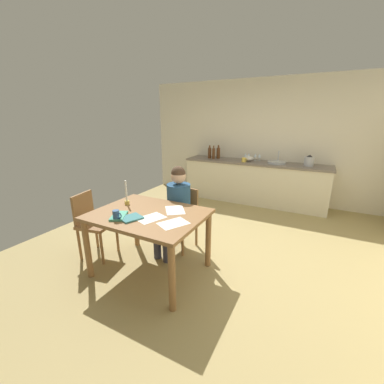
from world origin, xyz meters
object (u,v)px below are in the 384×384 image
dining_table (149,222)px  bottle_wine_red (218,153)px  person_seated (176,205)px  bottle_oil (210,153)px  chair_side_empty (93,222)px  wine_glass_by_kettle (255,156)px  bottle_vinegar (214,153)px  wine_glass_back_left (249,155)px  sink_unit (277,162)px  wine_glass_back_right (246,155)px  book_magazine (119,216)px  teacup_on_counter (244,160)px  book_cookery (131,218)px  coffee_mug (116,215)px  candlestick (127,198)px  wine_glass_near_sink (260,156)px  chair_at_table (182,215)px  mixing_bowl (249,159)px

dining_table → bottle_wine_red: (-0.40, 3.16, 0.37)m
person_seated → dining_table: bearing=-91.8°
dining_table → bottle_oil: size_ratio=4.29×
chair_side_empty → wine_glass_by_kettle: 3.61m
bottle_vinegar → wine_glass_back_left: bottle_vinegar is taller
sink_unit → bottle_wine_red: 1.30m
bottle_oil → wine_glass_back_right: bottle_oil is taller
wine_glass_back_left → bottle_vinegar: bearing=-164.7°
book_magazine → person_seated: bearing=46.1°
wine_glass_by_kettle → teacup_on_counter: 0.35m
book_cookery → bottle_wine_red: (-0.34, 3.38, 0.26)m
person_seated → coffee_mug: bearing=-102.3°
book_magazine → bottle_wine_red: size_ratio=0.85×
sink_unit → bottle_oil: (-1.49, -0.03, 0.10)m
sink_unit → chair_side_empty: bearing=-119.4°
bottle_wine_red → wine_glass_by_kettle: bearing=8.1°
candlestick → bottle_oil: bearing=93.5°
candlestick → book_magazine: (0.19, -0.35, -0.08)m
teacup_on_counter → chair_side_empty: bearing=-110.7°
dining_table → book_magazine: bearing=-132.3°
person_seated → teacup_on_counter: bearing=84.4°
bottle_oil → teacup_on_counter: 0.86m
bottle_wine_red → teacup_on_counter: size_ratio=2.43×
book_cookery → wine_glass_back_left: (0.34, 3.49, 0.24)m
candlestick → bottle_wine_red: 3.06m
person_seated → sink_unit: (0.88, 2.56, 0.24)m
person_seated → wine_glass_back_left: size_ratio=7.76×
book_magazine → wine_glass_near_sink: wine_glass_near_sink is taller
dining_table → bottle_vinegar: bearing=98.9°
book_magazine → wine_glass_near_sink: 3.60m
chair_at_table → teacup_on_counter: (0.22, 2.25, 0.47)m
coffee_mug → sink_unit: (1.07, 3.45, 0.11)m
bottle_oil → chair_at_table: bearing=-75.3°
sink_unit → candlestick: bearing=-113.4°
teacup_on_counter → wine_glass_back_right: bearing=99.5°
sink_unit → bottle_vinegar: bottle_vinegar is taller
dining_table → chair_side_empty: chair_side_empty is taller
chair_at_table → bottle_wine_red: 2.54m
coffee_mug → wine_glass_back_left: bearing=82.9°
bottle_vinegar → wine_glass_back_right: (0.68, 0.21, -0.02)m
wine_glass_back_right → sink_unit: bearing=-11.8°
dining_table → chair_side_empty: bearing=-176.9°
coffee_mug → person_seated: bearing=77.7°
dining_table → bottle_oil: (-0.59, 3.10, 0.37)m
coffee_mug → bottle_oil: size_ratio=0.38×
chair_side_empty → bottle_oil: size_ratio=2.96×
sink_unit → book_cookery: bearing=-106.1°
book_cookery → mixing_bowl: 3.40m
dining_table → wine_glass_back_right: 3.30m
chair_side_empty → book_cookery: 0.89m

